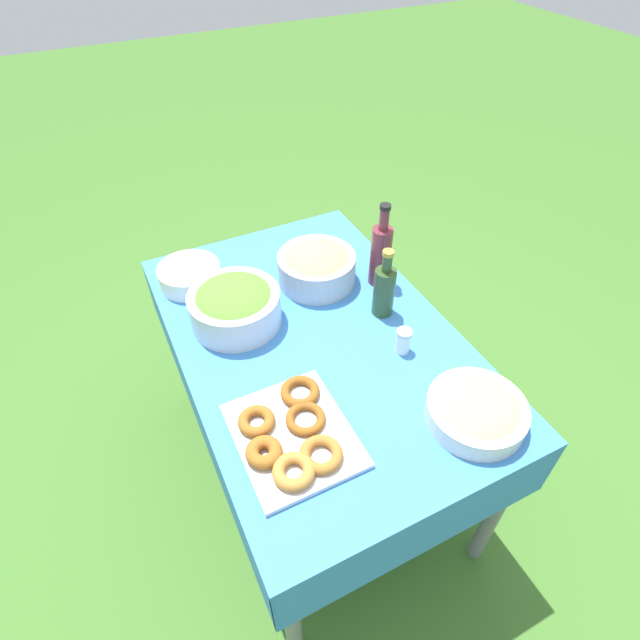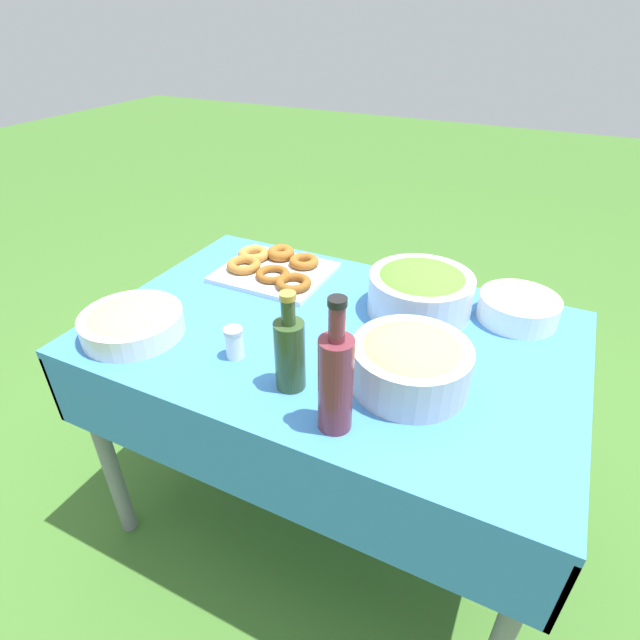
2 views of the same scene
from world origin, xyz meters
TOP-DOWN VIEW (x-y plane):
  - ground_plane at (0.00, 0.00)m, footprint 14.00×14.00m
  - picnic_table at (0.00, 0.00)m, footprint 1.31×0.85m
  - salad_bowl at (0.18, 0.21)m, footprint 0.30×0.30m
  - pasta_bowl at (-0.48, -0.25)m, footprint 0.27×0.27m
  - donut_platter at (-0.32, 0.23)m, footprint 0.36×0.31m
  - plate_stack at (0.45, 0.29)m, footprint 0.22×0.22m
  - olive_oil_bottle at (0.01, -0.25)m, footprint 0.07×0.07m
  - wine_bottle at (0.16, -0.33)m, footprint 0.07×0.07m
  - bread_bowl at (0.26, -0.13)m, footprint 0.28×0.28m
  - salt_shaker at (-0.17, -0.22)m, footprint 0.05×0.05m

SIDE VIEW (x-z plane):
  - ground_plane at x=0.00m, z-range 0.00..0.00m
  - picnic_table at x=0.00m, z-range 0.28..1.06m
  - donut_platter at x=-0.32m, z-range 0.77..0.82m
  - plate_stack at x=0.45m, z-range 0.77..0.85m
  - pasta_bowl at x=-0.48m, z-range 0.77..0.85m
  - salt_shaker at x=-0.17m, z-range 0.77..0.86m
  - bread_bowl at x=0.26m, z-range 0.78..0.91m
  - salad_bowl at x=0.18m, z-range 0.78..0.92m
  - olive_oil_bottle at x=0.01m, z-range 0.75..1.00m
  - wine_bottle at x=0.16m, z-range 0.74..1.06m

